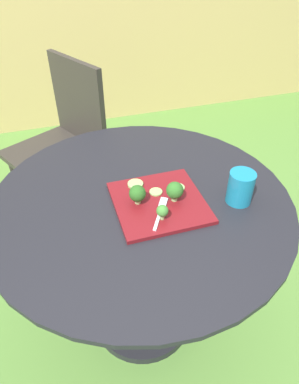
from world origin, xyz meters
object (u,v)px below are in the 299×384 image
(salad_plate, at_px, (159,202))
(drinking_glass, at_px, (240,189))
(fork, at_px, (161,210))
(patio_chair, at_px, (65,133))

(salad_plate, height_order, drinking_glass, drinking_glass)
(salad_plate, bearing_deg, drinking_glass, -13.38)
(fork, bearing_deg, drinking_glass, -2.89)
(patio_chair, distance_m, salad_plate, 0.96)
(fork, bearing_deg, salad_plate, 78.22)
(patio_chair, xyz_separation_m, salad_plate, (0.23, -0.92, 0.20))
(salad_plate, bearing_deg, patio_chair, 104.06)
(patio_chair, relative_size, drinking_glass, 8.11)
(patio_chair, relative_size, salad_plate, 3.11)
(salad_plate, relative_size, drinking_glass, 2.61)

